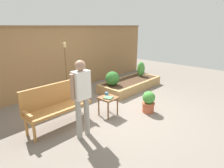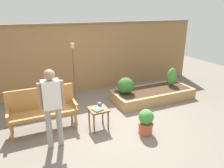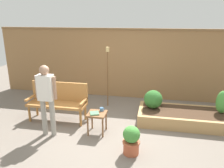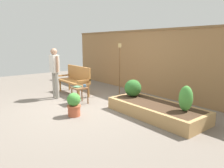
% 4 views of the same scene
% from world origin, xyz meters
% --- Properties ---
extents(ground_plane, '(14.00, 14.00, 0.00)m').
position_xyz_m(ground_plane, '(0.00, 0.00, 0.00)').
color(ground_plane, '#70665B').
extents(fence_back, '(8.40, 0.14, 2.16)m').
position_xyz_m(fence_back, '(0.00, 2.60, 1.09)').
color(fence_back, olive).
rests_on(fence_back, ground_plane).
extents(garden_bench, '(1.44, 0.48, 0.94)m').
position_xyz_m(garden_bench, '(-1.47, 0.64, 0.54)').
color(garden_bench, '#A87038').
rests_on(garden_bench, ground_plane).
extents(side_table, '(0.40, 0.40, 0.48)m').
position_xyz_m(side_table, '(-0.34, 0.14, 0.40)').
color(side_table, brown).
rests_on(side_table, ground_plane).
extents(cup_on_table, '(0.11, 0.08, 0.08)m').
position_xyz_m(cup_on_table, '(-0.27, 0.26, 0.52)').
color(cup_on_table, teal).
rests_on(cup_on_table, side_table).
extents(book_on_table, '(0.24, 0.25, 0.03)m').
position_xyz_m(book_on_table, '(-0.39, 0.09, 0.49)').
color(book_on_table, '#4C7A56').
rests_on(book_on_table, side_table).
extents(potted_boxwood, '(0.33, 0.33, 0.57)m').
position_xyz_m(potted_boxwood, '(0.49, -0.51, 0.29)').
color(potted_boxwood, '#B75638').
rests_on(potted_boxwood, ground_plane).
extents(raised_planter_bed, '(2.40, 1.00, 0.30)m').
position_xyz_m(raised_planter_bed, '(1.71, 1.01, 0.15)').
color(raised_planter_bed, '#AD8451').
rests_on(raised_planter_bed, ground_plane).
extents(shrub_near_bench, '(0.46, 0.46, 0.46)m').
position_xyz_m(shrub_near_bench, '(0.84, 1.09, 0.53)').
color(shrub_near_bench, brown).
rests_on(shrub_near_bench, raised_planter_bed).
extents(shrub_far_corner, '(0.29, 0.29, 0.55)m').
position_xyz_m(shrub_far_corner, '(2.44, 1.09, 0.57)').
color(shrub_far_corner, brown).
rests_on(shrub_far_corner, raised_planter_bed).
extents(tiki_torch, '(0.10, 0.10, 1.70)m').
position_xyz_m(tiki_torch, '(-0.45, 1.72, 1.17)').
color(tiki_torch, brown).
rests_on(tiki_torch, ground_plane).
extents(person_by_bench, '(0.47, 0.20, 1.56)m').
position_xyz_m(person_by_bench, '(-1.35, -0.15, 0.93)').
color(person_by_bench, gray).
rests_on(person_by_bench, ground_plane).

